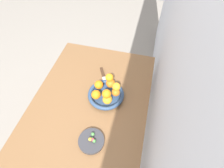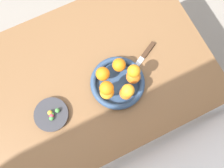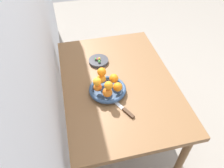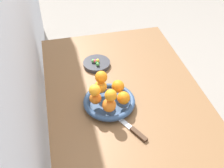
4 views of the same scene
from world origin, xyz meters
TOP-DOWN VIEW (x-y plane):
  - ground_plane at (0.00, 0.00)m, footprint 6.00×6.00m
  - wall_back at (0.00, 0.44)m, footprint 4.00×0.05m
  - dining_table at (0.00, 0.00)m, footprint 1.10×0.76m
  - fruit_bowl at (-0.09, 0.09)m, footprint 0.24×0.24m
  - candy_dish at (0.23, 0.09)m, footprint 0.15×0.15m
  - orange_0 at (-0.03, 0.12)m, footprint 0.06×0.06m
  - orange_1 at (-0.09, 0.16)m, footprint 0.05×0.05m
  - orange_2 at (-0.15, 0.11)m, footprint 0.06×0.06m
  - orange_3 at (-0.12, 0.04)m, footprint 0.06×0.06m
  - orange_4 at (-0.04, 0.04)m, footprint 0.06×0.06m
  - orange_5 at (-0.10, 0.16)m, footprint 0.05×0.05m
  - orange_6 at (-0.15, 0.10)m, footprint 0.05×0.05m
  - orange_7 at (-0.03, 0.12)m, footprint 0.06×0.06m
  - candy_ball_0 at (0.23, 0.09)m, footprint 0.02×0.02m
  - candy_ball_1 at (0.20, 0.09)m, footprint 0.02×0.02m
  - candy_ball_2 at (0.23, 0.10)m, footprint 0.02×0.02m
  - candy_ball_3 at (0.23, 0.10)m, footprint 0.02×0.02m
  - candy_ball_4 at (0.22, 0.10)m, footprint 0.02×0.02m
  - candy_ball_5 at (0.23, 0.11)m, footprint 0.02×0.02m
  - knife at (-0.23, 0.04)m, footprint 0.24×0.14m

SIDE VIEW (x-z plane):
  - ground_plane at x=0.00m, z-range 0.00..0.00m
  - dining_table at x=0.00m, z-range 0.28..1.02m
  - knife at x=-0.23m, z-range 0.74..0.75m
  - candy_dish at x=0.23m, z-range 0.74..0.76m
  - fruit_bowl at x=-0.09m, z-range 0.74..0.78m
  - candy_ball_3 at x=0.23m, z-range 0.76..0.78m
  - candy_ball_4 at x=0.22m, z-range 0.76..0.78m
  - candy_ball_2 at x=0.23m, z-range 0.76..0.78m
  - candy_ball_5 at x=0.23m, z-range 0.76..0.78m
  - candy_ball_1 at x=0.20m, z-range 0.76..0.78m
  - candy_ball_0 at x=0.23m, z-range 0.76..0.78m
  - orange_1 at x=-0.09m, z-range 0.78..0.83m
  - orange_3 at x=-0.12m, z-range 0.78..0.84m
  - orange_0 at x=-0.03m, z-range 0.78..0.84m
  - orange_4 at x=-0.04m, z-range 0.78..0.84m
  - orange_2 at x=-0.15m, z-range 0.78..0.84m
  - orange_5 at x=-0.10m, z-range 0.83..0.89m
  - orange_7 at x=-0.03m, z-range 0.84..0.90m
  - orange_6 at x=-0.15m, z-range 0.84..0.89m
  - wall_back at x=0.00m, z-range 0.00..2.50m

